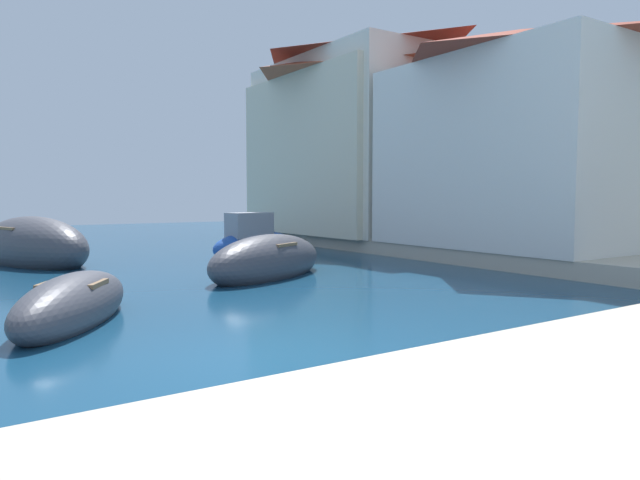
{
  "coord_description": "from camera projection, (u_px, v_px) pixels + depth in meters",
  "views": [
    {
      "loc": [
        -3.66,
        -6.69,
        2.18
      ],
      "look_at": [
        5.21,
        6.63,
        0.97
      ],
      "focal_mm": 32.57,
      "sensor_mm": 36.0,
      "label": 1
    }
  ],
  "objects": [
    {
      "name": "moored_boat_5",
      "position": [
        73.0,
        305.0,
        9.99
      ],
      "size": [
        3.16,
        4.09,
        1.1
      ],
      "rotation": [
        0.0,
        0.0,
        4.16
      ],
      "color": "#3F3F47",
      "rests_on": "ground"
    },
    {
      "name": "quay_promenade",
      "position": [
        505.0,
        310.0,
        9.8
      ],
      "size": [
        44.0,
        32.0,
        0.5
      ],
      "color": "#BCB29E",
      "rests_on": "ground"
    },
    {
      "name": "moored_boat_6",
      "position": [
        255.0,
        244.0,
        20.96
      ],
      "size": [
        3.79,
        1.95,
        1.86
      ],
      "rotation": [
        0.0,
        0.0,
        0.18
      ],
      "color": "#1E479E",
      "rests_on": "ground"
    },
    {
      "name": "moored_boat_0",
      "position": [
        268.0,
        262.0,
        15.7
      ],
      "size": [
        4.98,
        3.74,
        1.48
      ],
      "rotation": [
        0.0,
        0.0,
        0.5
      ],
      "color": "#3F3F47",
      "rests_on": "ground"
    },
    {
      "name": "waterfront_building_annex",
      "position": [
        357.0,
        135.0,
        27.17
      ],
      "size": [
        6.5,
        10.13,
        8.98
      ],
      "color": "silver",
      "rests_on": "quay_promenade"
    },
    {
      "name": "waterfront_building_far",
      "position": [
        354.0,
        142.0,
        27.34
      ],
      "size": [
        7.11,
        9.78,
        8.3
      ],
      "color": "beige",
      "rests_on": "quay_promenade"
    },
    {
      "name": "moored_boat_1",
      "position": [
        33.0,
        247.0,
        18.7
      ],
      "size": [
        3.77,
        6.14,
        1.98
      ],
      "rotation": [
        0.0,
        0.0,
        5.01
      ],
      "color": "#3F3F47",
      "rests_on": "ground"
    },
    {
      "name": "ground",
      "position": [
        270.0,
        360.0,
        7.73
      ],
      "size": [
        80.0,
        80.0,
        0.0
      ],
      "primitive_type": "plane",
      "color": "navy"
    },
    {
      "name": "waterfront_building_main",
      "position": [
        519.0,
        137.0,
        19.68
      ],
      "size": [
        6.48,
        8.72,
        7.27
      ],
      "color": "white",
      "rests_on": "quay_promenade"
    }
  ]
}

